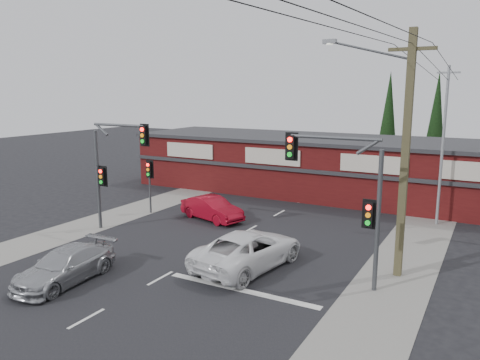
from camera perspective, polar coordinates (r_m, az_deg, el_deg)
The scene contains 18 objects.
ground at distance 21.54m, azimuth -6.16°, elevation -9.95°, with size 120.00×120.00×0.00m, color black.
road_strip at distance 25.56m, azimuth 0.33°, elevation -6.51°, with size 14.00×70.00×0.01m, color black.
verge_left at distance 30.40m, azimuth -13.91°, elevation -4.00°, with size 3.00×70.00×0.02m, color gray.
verge_right at distance 22.95m, azimuth 19.56°, elevation -9.19°, with size 3.00×70.00×0.02m, color gray.
stop_line at distance 18.64m, azimuth 0.19°, elevation -13.26°, with size 6.50×0.35×0.01m, color silver.
white_suv at distance 20.65m, azimuth 1.03°, elevation -8.45°, with size 2.66×5.78×1.61m, color white.
silver_suv at distance 20.43m, azimuth -20.57°, elevation -9.77°, with size 1.89×4.65×1.35m, color #AAACB0.
red_sedan at distance 28.05m, azimuth -3.45°, elevation -3.48°, with size 1.48×4.24×1.40m, color maroon.
lane_dashes at distance 22.99m, azimuth -3.45°, elevation -8.51°, with size 0.12×41.34×0.01m.
shop_building at distance 36.15m, azimuth 8.08°, elevation 1.99°, with size 27.30×8.40×4.22m.
conifer_near at distance 41.29m, azimuth 17.64°, elevation 7.35°, with size 1.80×1.80×9.25m.
conifer_far at distance 42.73m, azimuth 22.81°, elevation 7.12°, with size 1.80×1.80×9.25m.
traffic_mast_left at distance 26.09m, azimuth -15.41°, elevation 2.31°, with size 3.77×0.27×5.97m.
traffic_mast_right at distance 18.44m, azimuth 13.21°, elevation -0.96°, with size 3.96×0.27×5.97m.
pedestal_signal at distance 29.77m, azimuth -10.97°, elevation 0.54°, with size 0.55×0.27×3.38m.
utility_pole at distance 19.81m, azimuth 19.17°, elevation 3.78°, with size 4.38×0.59×10.00m.
steel_pole at distance 28.69m, azimuth 23.50°, elevation 4.10°, with size 1.20×0.16×9.00m.
power_lines at distance 14.38m, azimuth 16.58°, elevation 16.06°, with size 2.01×29.00×1.22m.
Camera 1 is at (11.69, -16.41, 7.62)m, focal length 35.00 mm.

